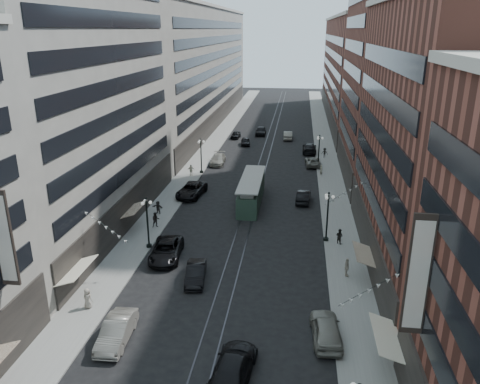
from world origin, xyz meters
The scene contains 37 objects.
ground centered at (0.00, 60.00, 0.00)m, with size 220.00×220.00×0.00m, color black.
sidewalk_west centered at (-11.00, 70.00, 0.07)m, with size 4.00×180.00×0.15m, color gray.
sidewalk_east centered at (11.00, 70.00, 0.07)m, with size 4.00×180.00×0.15m, color gray.
rail_west centered at (-0.70, 70.00, 0.01)m, with size 0.12×180.00×0.02m, color #2D2D33.
rail_east centered at (0.70, 70.00, 0.01)m, with size 0.12×180.00×0.02m, color #2D2D33.
building_west_mid centered at (-17.00, 33.00, 14.00)m, with size 8.00×36.00×28.00m, color #9C978A.
building_west_far centered at (-17.00, 96.00, 13.00)m, with size 8.00×90.00×26.00m, color #9C978A.
building_east_mid centered at (17.00, 28.00, 12.00)m, with size 8.00×30.00×24.00m, color brown.
building_east_tower centered at (17.00, 56.00, 21.00)m, with size 8.00×26.00×42.00m, color brown.
building_east_far centered at (17.00, 105.00, 12.00)m, with size 8.00×72.00×24.00m, color brown.
lamppost_sw_far centered at (-9.20, 28.00, 3.10)m, with size 1.03×1.14×5.52m.
lamppost_sw_mid centered at (-9.20, 55.00, 3.10)m, with size 1.03×1.14×5.52m.
lamppost_se_far centered at (9.20, 32.00, 3.10)m, with size 1.03×1.14×5.52m.
lamppost_se_mid centered at (9.20, 60.00, 3.10)m, with size 1.03×1.14×5.52m.
streetcar centered at (0.00, 42.75, 1.57)m, with size 2.72×12.30×3.40m.
car_1 centered at (-6.80, 12.83, 0.86)m, with size 1.81×5.20×1.71m, color gray.
car_2 centered at (-6.80, 26.10, 0.86)m, with size 2.85×6.17×1.72m, color black.
car_4 centered at (8.40, 14.97, 0.89)m, with size 2.09×5.21×1.77m, color gray.
car_5 centered at (-2.92, 22.08, 0.78)m, with size 1.65×4.73×1.56m, color black.
car_6 centered at (2.20, 10.11, 0.87)m, with size 2.45×6.02×1.75m, color black.
pedestrian_1 centered at (-10.68, 16.52, 1.01)m, with size 0.84×0.46×1.72m, color gray.
pedestrian_2 centered at (-10.02, 33.19, 1.05)m, with size 0.87×0.48×1.79m, color black.
pedestrian_4 centered at (10.70, 24.43, 1.05)m, with size 1.06×0.48×1.80m, color #B6AB97.
car_7 centered at (-8.40, 44.42, 0.88)m, with size 2.93×6.35×1.77m, color black.
car_8 centered at (-7.57, 60.78, 0.82)m, with size 2.30×5.66×1.64m, color gray.
car_9 centered at (-7.22, 80.87, 0.70)m, with size 1.65×4.11×1.40m, color black.
car_10 centered at (6.80, 43.98, 0.79)m, with size 1.67×4.78×1.57m, color black.
car_11 centered at (8.40, 61.60, 0.74)m, with size 2.44×5.30×1.47m, color #626157.
car_12 centered at (7.92, 70.50, 0.89)m, with size 2.49×6.13×1.78m, color black.
car_13 centered at (-4.50, 74.95, 0.72)m, with size 1.71×4.25×1.45m, color black.
car_14 centered at (3.65, 81.20, 0.83)m, with size 1.76×5.04×1.66m, color gray.
pedestrian_5 centered at (-10.99, 37.29, 0.95)m, with size 1.48×0.43×1.60m, color black.
pedestrian_6 centered at (-10.41, 53.07, 1.06)m, with size 1.07×0.49×1.83m, color beige.
pedestrian_7 centered at (10.55, 31.43, 0.98)m, with size 0.80×0.44×1.65m, color black.
pedestrian_8 centered at (9.50, 55.81, 1.00)m, with size 0.62×0.41×1.70m, color #AAA58C.
pedestrian_9 centered at (10.53, 66.84, 1.01)m, with size 1.12×0.46×1.73m, color black.
car_extra_0 centered at (-2.31, 84.62, 0.89)m, with size 2.10×5.23×1.78m, color black.
Camera 1 is at (5.77, -14.64, 21.71)m, focal length 35.00 mm.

